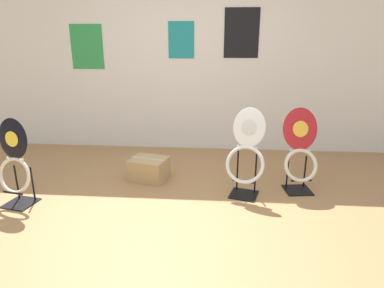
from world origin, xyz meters
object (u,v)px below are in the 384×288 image
toilet_seat_display_jazz_black (15,163)px  storage_box (149,169)px  toilet_seat_display_white_plain (246,154)px  toilet_seat_display_crimson_swirl (300,155)px

toilet_seat_display_jazz_black → storage_box: size_ratio=1.79×
toilet_seat_display_white_plain → storage_box: (-1.10, 0.32, -0.33)m
toilet_seat_display_white_plain → toilet_seat_display_crimson_swirl: (0.58, 0.15, -0.04)m
toilet_seat_display_white_plain → toilet_seat_display_crimson_swirl: bearing=14.7°
toilet_seat_display_white_plain → toilet_seat_display_jazz_black: size_ratio=1.05×
toilet_seat_display_jazz_black → toilet_seat_display_crimson_swirl: toilet_seat_display_crimson_swirl is taller
storage_box → toilet_seat_display_white_plain: bearing=-16.0°
toilet_seat_display_crimson_swirl → storage_box: toilet_seat_display_crimson_swirl is taller
toilet_seat_display_crimson_swirl → storage_box: (-1.69, 0.16, -0.28)m
toilet_seat_display_white_plain → toilet_seat_display_jazz_black: toilet_seat_display_white_plain is taller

